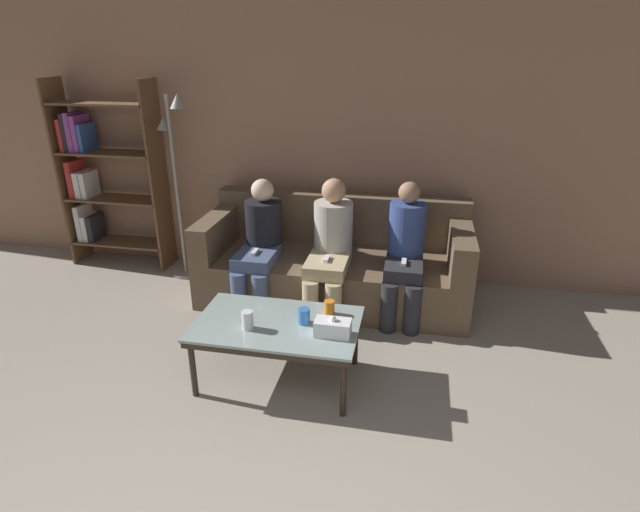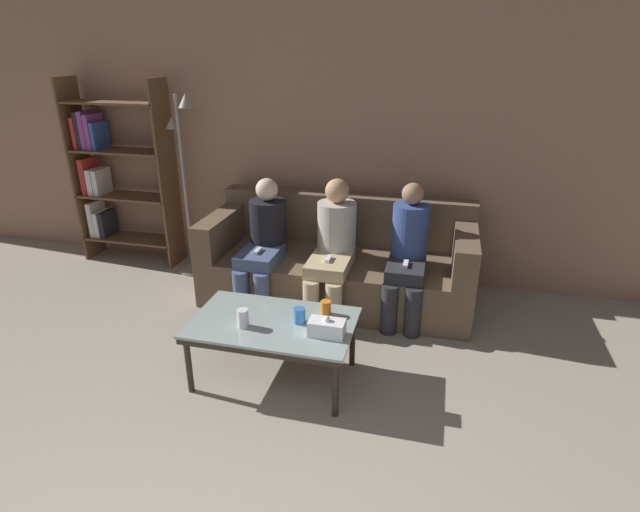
{
  "view_description": "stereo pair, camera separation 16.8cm",
  "coord_description": "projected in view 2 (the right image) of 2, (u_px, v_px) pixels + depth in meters",
  "views": [
    {
      "loc": [
        0.65,
        -0.34,
        2.05
      ],
      "look_at": [
        0.0,
        2.94,
        0.65
      ],
      "focal_mm": 28.0,
      "sensor_mm": 36.0,
      "label": 1
    },
    {
      "loc": [
        0.82,
        -0.3,
        2.05
      ],
      "look_at": [
        0.0,
        2.94,
        0.65
      ],
      "focal_mm": 28.0,
      "sensor_mm": 36.0,
      "label": 2
    }
  ],
  "objects": [
    {
      "name": "couch",
      "position": [
        339.0,
        263.0,
        4.36
      ],
      "size": [
        2.26,
        0.93,
        0.85
      ],
      "color": "brown",
      "rests_on": "ground_plane"
    },
    {
      "name": "bookshelf",
      "position": [
        111.0,
        173.0,
        4.94
      ],
      "size": [
        1.0,
        0.32,
        1.81
      ],
      "color": "brown",
      "rests_on": "ground_plane"
    },
    {
      "name": "seated_person_mid_right",
      "position": [
        408.0,
        252.0,
        3.93
      ],
      "size": [
        0.31,
        0.62,
        1.09
      ],
      "color": "#28282D",
      "rests_on": "ground_plane"
    },
    {
      "name": "coffee_table",
      "position": [
        273.0,
        327.0,
        3.21
      ],
      "size": [
        1.05,
        0.64,
        0.43
      ],
      "color": "#8C9E99",
      "rests_on": "ground_plane"
    },
    {
      "name": "cup_near_left",
      "position": [
        326.0,
        308.0,
        3.26
      ],
      "size": [
        0.07,
        0.07,
        0.1
      ],
      "color": "orange",
      "rests_on": "coffee_table"
    },
    {
      "name": "seated_person_mid_left",
      "position": [
        333.0,
        245.0,
        4.05
      ],
      "size": [
        0.32,
        0.71,
        1.09
      ],
      "color": "tan",
      "rests_on": "ground_plane"
    },
    {
      "name": "seated_person_left_end",
      "position": [
        264.0,
        240.0,
        4.2
      ],
      "size": [
        0.31,
        0.67,
        1.06
      ],
      "color": "#47567A",
      "rests_on": "ground_plane"
    },
    {
      "name": "cup_far_center",
      "position": [
        243.0,
        318.0,
        3.11
      ],
      "size": [
        0.07,
        0.07,
        0.12
      ],
      "color": "silver",
      "rests_on": "coffee_table"
    },
    {
      "name": "tissue_box",
      "position": [
        327.0,
        328.0,
        3.02
      ],
      "size": [
        0.22,
        0.12,
        0.13
      ],
      "color": "white",
      "rests_on": "coffee_table"
    },
    {
      "name": "cup_near_right",
      "position": [
        299.0,
        316.0,
        3.16
      ],
      "size": [
        0.08,
        0.08,
        0.1
      ],
      "color": "#3372BF",
      "rests_on": "coffee_table"
    },
    {
      "name": "standing_lamp",
      "position": [
        185.0,
        168.0,
        4.56
      ],
      "size": [
        0.31,
        0.26,
        1.69
      ],
      "color": "gray",
      "rests_on": "ground_plane"
    },
    {
      "name": "wall_back",
      "position": [
        353.0,
        139.0,
        4.46
      ],
      "size": [
        12.0,
        0.06,
        2.6
      ],
      "color": "#9E755B",
      "rests_on": "ground_plane"
    }
  ]
}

